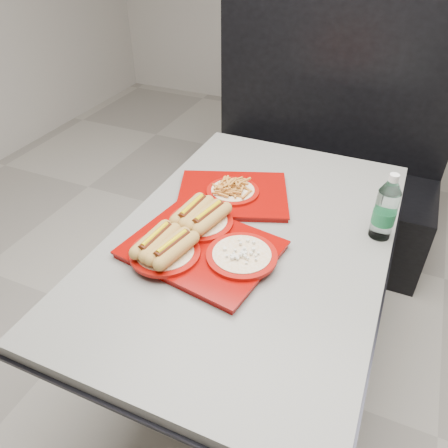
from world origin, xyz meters
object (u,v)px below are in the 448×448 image
at_px(diner_table, 250,270).
at_px(tray_near, 198,241).
at_px(tray_far, 233,192).
at_px(booth_bench, 316,175).
at_px(water_bottle, 385,210).

bearing_deg(diner_table, tray_near, -132.17).
height_order(tray_near, tray_far, tray_near).
height_order(diner_table, booth_bench, booth_bench).
bearing_deg(tray_far, booth_bench, 80.63).
bearing_deg(booth_bench, diner_table, -90.00).
distance_m(diner_table, water_bottle, 0.51).
distance_m(booth_bench, tray_near, 1.31).
relative_size(diner_table, tray_near, 2.78).
bearing_deg(tray_near, tray_far, 92.68).
bearing_deg(tray_near, booth_bench, 83.84).
bearing_deg(water_bottle, tray_near, -149.32).
height_order(booth_bench, water_bottle, booth_bench).
bearing_deg(tray_near, diner_table, 47.83).
height_order(diner_table, tray_near, tray_near).
relative_size(diner_table, tray_far, 2.84).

